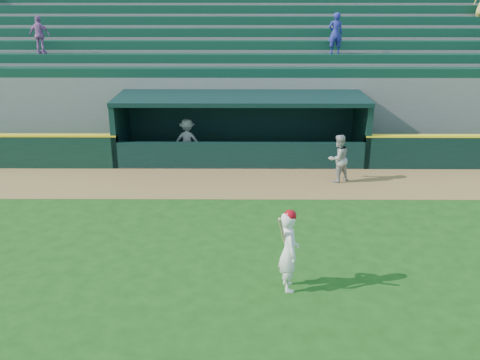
% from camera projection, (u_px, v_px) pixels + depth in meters
% --- Properties ---
extents(ground, '(120.00, 120.00, 0.00)m').
position_uv_depth(ground, '(240.00, 249.00, 13.57)').
color(ground, '#184711').
rests_on(ground, ground).
extents(warning_track, '(40.00, 3.00, 0.01)m').
position_uv_depth(warning_track, '(241.00, 183.00, 18.18)').
color(warning_track, olive).
rests_on(warning_track, ground).
extents(dugout_player_front, '(1.01, 0.95, 1.65)m').
position_uv_depth(dugout_player_front, '(338.00, 159.00, 18.07)').
color(dugout_player_front, '#A2A29D').
rests_on(dugout_player_front, ground).
extents(dugout_player_inside, '(1.13, 0.74, 1.64)m').
position_uv_depth(dugout_player_inside, '(188.00, 140.00, 20.28)').
color(dugout_player_inside, '#9F9F9A').
rests_on(dugout_player_inside, ground).
extents(dugout, '(9.40, 2.80, 2.46)m').
position_uv_depth(dugout, '(241.00, 123.00, 20.65)').
color(dugout, slate).
rests_on(dugout, ground).
extents(stands, '(34.50, 6.31, 7.61)m').
position_uv_depth(stands, '(241.00, 77.00, 24.59)').
color(stands, slate).
rests_on(stands, ground).
extents(batter_at_plate, '(0.56, 0.83, 1.89)m').
position_uv_depth(batter_at_plate, '(289.00, 250.00, 11.51)').
color(batter_at_plate, white).
rests_on(batter_at_plate, ground).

